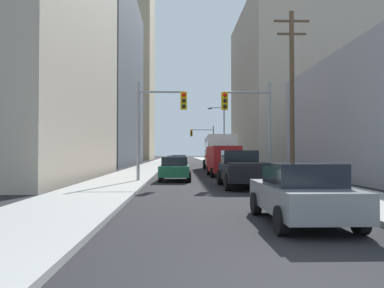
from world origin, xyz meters
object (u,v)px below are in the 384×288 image
(sedan_blue, at_px, (177,164))
(pickup_truck_black, at_px, (242,169))
(traffic_signal_near_right, at_px, (249,116))
(sedan_beige, at_px, (179,161))
(sedan_green, at_px, (175,169))
(sedan_grey, at_px, (301,193))
(traffic_signal_near_left, at_px, (159,115))
(city_bus, at_px, (219,151))
(cargo_van_red, at_px, (223,159))
(traffic_signal_far_right, at_px, (203,138))

(sedan_blue, bearing_deg, pickup_truck_black, -76.46)
(traffic_signal_near_right, bearing_deg, sedan_beige, 101.19)
(sedan_beige, bearing_deg, sedan_green, -90.57)
(sedan_grey, bearing_deg, sedan_green, 102.83)
(sedan_green, height_order, traffic_signal_near_left, traffic_signal_near_left)
(sedan_green, distance_m, sedan_blue, 9.88)
(pickup_truck_black, distance_m, sedan_beige, 24.65)
(city_bus, height_order, cargo_van_red, city_bus)
(traffic_signal_far_right, bearing_deg, sedan_blue, -98.98)
(sedan_blue, height_order, traffic_signal_near_left, traffic_signal_near_left)
(traffic_signal_near_right, bearing_deg, traffic_signal_near_left, -180.00)
(city_bus, relative_size, traffic_signal_near_left, 1.93)
(sedan_grey, relative_size, sedan_beige, 0.99)
(sedan_grey, relative_size, sedan_green, 0.99)
(sedan_grey, relative_size, traffic_signal_far_right, 0.70)
(city_bus, relative_size, pickup_truck_black, 2.13)
(traffic_signal_near_right, bearing_deg, sedan_green, 160.73)
(traffic_signal_near_left, xyz_separation_m, traffic_signal_near_right, (5.38, 0.00, 0.00))
(cargo_van_red, height_order, sedan_beige, cargo_van_red)
(sedan_blue, distance_m, sedan_beige, 10.02)
(traffic_signal_near_right, distance_m, traffic_signal_far_right, 37.07)
(city_bus, xyz_separation_m, traffic_signal_near_left, (-5.21, -15.79, 2.07))
(sedan_beige, bearing_deg, sedan_blue, -90.96)
(pickup_truck_black, distance_m, traffic_signal_near_left, 6.16)
(pickup_truck_black, bearing_deg, sedan_beige, 97.70)
(cargo_van_red, bearing_deg, sedan_beige, 102.25)
(city_bus, bearing_deg, sedan_blue, -134.27)
(sedan_grey, distance_m, sedan_beige, 34.61)
(sedan_beige, distance_m, traffic_signal_near_left, 21.73)
(traffic_signal_near_left, bearing_deg, cargo_van_red, 53.03)
(pickup_truck_black, relative_size, traffic_signal_far_right, 0.91)
(sedan_grey, relative_size, sedan_blue, 0.99)
(city_bus, distance_m, traffic_signal_near_left, 16.75)
(sedan_blue, distance_m, traffic_signal_near_left, 11.92)
(city_bus, bearing_deg, sedan_beige, 125.69)
(city_bus, bearing_deg, traffic_signal_far_right, 90.52)
(city_bus, distance_m, sedan_grey, 28.84)
(cargo_van_red, relative_size, traffic_signal_far_right, 0.88)
(traffic_signal_near_left, height_order, traffic_signal_far_right, same)
(sedan_grey, distance_m, traffic_signal_near_right, 13.45)
(pickup_truck_black, xyz_separation_m, traffic_signal_near_right, (0.94, 2.97, 3.07))
(pickup_truck_black, xyz_separation_m, sedan_grey, (-0.18, -10.04, -0.16))
(sedan_green, distance_m, traffic_signal_near_left, 3.71)
(sedan_grey, bearing_deg, sedan_beige, 95.17)
(sedan_blue, bearing_deg, cargo_van_red, -57.12)
(sedan_beige, relative_size, traffic_signal_near_left, 0.71)
(cargo_van_red, bearing_deg, traffic_signal_near_right, -81.61)
(cargo_van_red, relative_size, sedan_green, 1.24)
(city_bus, xyz_separation_m, sedan_blue, (-4.24, -4.35, -1.16))
(pickup_truck_black, distance_m, cargo_van_red, 8.95)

